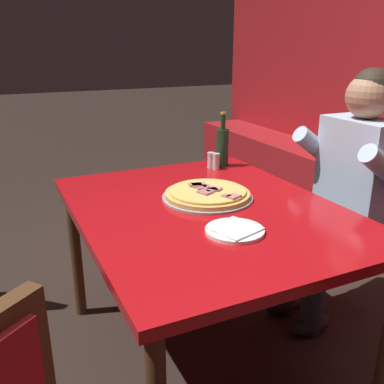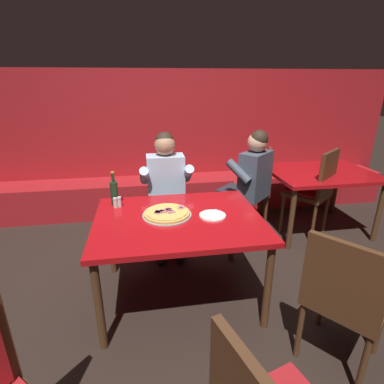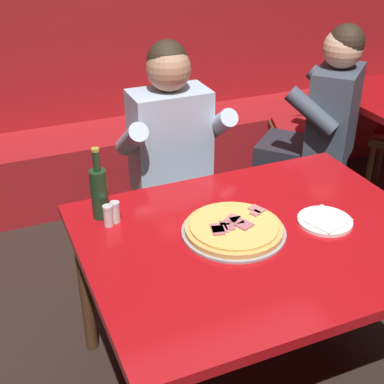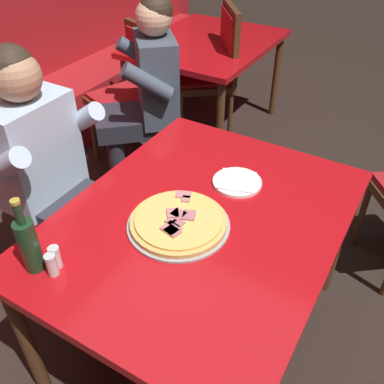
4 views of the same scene
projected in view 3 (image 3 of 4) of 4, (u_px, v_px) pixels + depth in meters
ground_plane at (250, 377)px, 2.34m from camera, size 24.00×24.00×0.00m
booth_wall_panel at (104, 46)px, 3.63m from camera, size 6.80×0.16×1.90m
booth_bench at (124, 160)px, 3.72m from camera, size 6.46×0.48×0.46m
main_dining_table at (259, 251)px, 2.01m from camera, size 1.30×1.01×0.75m
pizza at (234, 229)px, 1.98m from camera, size 0.39×0.39×0.05m
plate_white_paper at (325, 221)px, 2.04m from camera, size 0.21×0.21×0.02m
beer_bottle at (99, 192)px, 2.03m from camera, size 0.07×0.07×0.29m
shaker_red_pepper_flakes at (108, 217)px, 2.01m from camera, size 0.04×0.04×0.09m
shaker_parmesan at (115, 213)px, 2.03m from camera, size 0.04×0.04×0.09m
diner_seated_blue_shirt at (177, 162)px, 2.60m from camera, size 0.53×0.53×1.27m
dining_chair_far_right at (321, 123)px, 3.38m from camera, size 0.56×0.56×0.98m
diner_standing_companion at (317, 124)px, 3.03m from camera, size 0.64×0.64×1.27m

